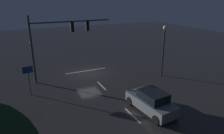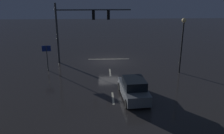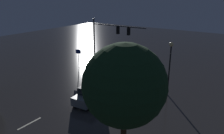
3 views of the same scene
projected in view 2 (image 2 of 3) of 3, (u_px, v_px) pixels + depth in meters
name	position (u px, v px, depth m)	size (l,w,h in m)	color
ground_plane	(109.00, 61.00, 28.22)	(80.00, 80.00, 0.00)	#2D2B2B
traffic_signal_assembly	(80.00, 22.00, 26.23)	(8.37, 0.47, 6.81)	#383A3D
lane_dash_far	(110.00, 72.00, 24.43)	(2.20, 0.16, 0.01)	beige
lane_dash_mid	(113.00, 98.00, 18.76)	(2.20, 0.16, 0.01)	beige
stop_bar	(109.00, 59.00, 29.00)	(5.00, 0.16, 0.01)	beige
car_approaching	(134.00, 89.00, 18.55)	(2.23, 4.49, 1.70)	slate
street_lamp_left_kerb	(183.00, 36.00, 23.20)	(0.44, 0.44, 5.59)	black
route_sign	(47.00, 52.00, 24.42)	(0.90, 0.19, 2.75)	#383A3D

